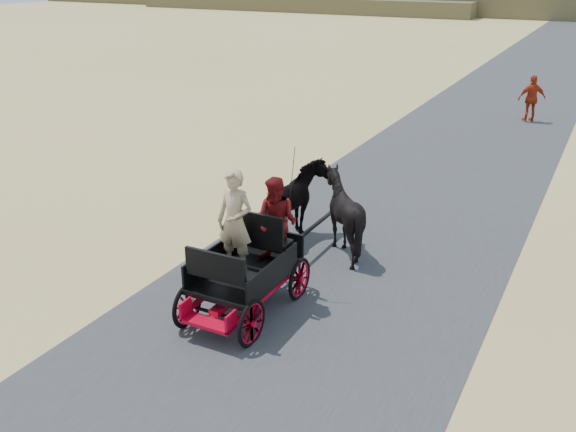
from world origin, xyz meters
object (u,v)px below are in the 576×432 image
at_px(carriage, 246,292).
at_px(horse_right, 343,214).
at_px(pedestrian, 532,99).
at_px(horse_left, 295,205).

distance_m(carriage, horse_right, 3.09).
height_order(carriage, pedestrian, pedestrian).
bearing_deg(carriage, pedestrian, 82.22).
bearing_deg(pedestrian, horse_left, 50.52).
height_order(horse_right, pedestrian, pedestrian).
relative_size(carriage, pedestrian, 1.39).
relative_size(carriage, horse_right, 1.41).
height_order(carriage, horse_left, horse_left).
bearing_deg(horse_right, carriage, 79.61).
relative_size(horse_left, pedestrian, 1.16).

